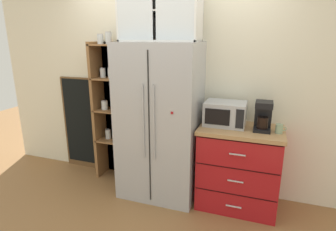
% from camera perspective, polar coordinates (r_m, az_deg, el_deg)
% --- Properties ---
extents(ground_plane, '(10.72, 10.72, 0.00)m').
position_cam_1_polar(ground_plane, '(3.55, -1.79, -15.70)').
color(ground_plane, olive).
extents(wall_back_cream, '(5.02, 0.10, 2.55)m').
position_cam_1_polar(wall_back_cream, '(3.45, 0.44, 6.17)').
color(wall_back_cream, silver).
rests_on(wall_back_cream, ground).
extents(refrigerator, '(0.91, 0.65, 1.81)m').
position_cam_1_polar(refrigerator, '(3.20, -1.69, -1.40)').
color(refrigerator, '#ADAFB5').
rests_on(refrigerator, ground).
extents(pantry_shelf_column, '(0.51, 0.31, 1.93)m').
position_cam_1_polar(pantry_shelf_column, '(3.70, -11.00, 1.59)').
color(pantry_shelf_column, brown).
rests_on(pantry_shelf_column, ground).
extents(counter_cabinet, '(0.88, 0.59, 0.93)m').
position_cam_1_polar(counter_cabinet, '(3.21, 14.38, -10.36)').
color(counter_cabinet, '#A8161C').
rests_on(counter_cabinet, ground).
extents(microwave, '(0.44, 0.33, 0.26)m').
position_cam_1_polar(microwave, '(3.06, 11.78, 0.39)').
color(microwave, '#ADAFB5').
rests_on(microwave, counter_cabinet).
extents(coffee_maker, '(0.17, 0.20, 0.31)m').
position_cam_1_polar(coffee_maker, '(2.99, 19.12, -0.02)').
color(coffee_maker, black).
rests_on(coffee_maker, counter_cabinet).
extents(mug_sage, '(0.11, 0.07, 0.09)m').
position_cam_1_polar(mug_sage, '(2.98, 22.09, -2.57)').
color(mug_sage, '#8CA37F').
rests_on(mug_sage, counter_cabinet).
extents(bottle_clear, '(0.07, 0.07, 0.26)m').
position_cam_1_polar(bottle_clear, '(2.96, 15.03, -0.75)').
color(bottle_clear, silver).
rests_on(bottle_clear, counter_cabinet).
extents(upper_cabinet, '(0.87, 0.32, 0.62)m').
position_cam_1_polar(upper_cabinet, '(3.11, -1.55, 20.71)').
color(upper_cabinet, silver).
rests_on(upper_cabinet, refrigerator).
extents(chalkboard_menu, '(0.60, 0.04, 1.33)m').
position_cam_1_polar(chalkboard_menu, '(4.13, -17.34, -1.58)').
color(chalkboard_menu, brown).
rests_on(chalkboard_menu, ground).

